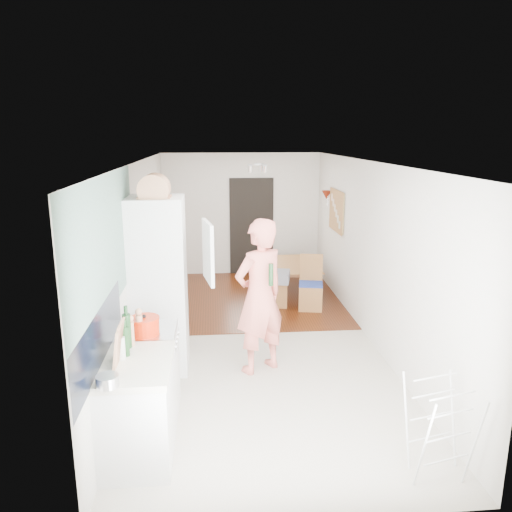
{
  "coord_description": "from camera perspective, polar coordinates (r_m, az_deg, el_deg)",
  "views": [
    {
      "loc": [
        -0.6,
        -6.64,
        2.86
      ],
      "look_at": [
        0.0,
        0.2,
        1.18
      ],
      "focal_mm": 35.0,
      "sensor_mm": 36.0,
      "label": 1
    }
  ],
  "objects": [
    {
      "name": "cooker_top",
      "position": [
        5.27,
        -12.43,
        -8.4
      ],
      "size": [
        0.6,
        0.6,
        0.04
      ],
      "primitive_type": "cube",
      "color": "silver",
      "rests_on": "room_shell"
    },
    {
      "name": "wall_sconce",
      "position": [
        9.5,
        8.07,
        6.92
      ],
      "size": [
        0.18,
        0.18,
        0.16
      ],
      "primitive_type": "cone",
      "color": "maroon",
      "rests_on": "room_shell"
    },
    {
      "name": "held_bottle",
      "position": [
        5.77,
        1.72,
        -2.14
      ],
      "size": [
        0.06,
        0.06,
        0.26
      ],
      "primitive_type": "cylinder",
      "color": "#183B1A",
      "rests_on": "person"
    },
    {
      "name": "fridge_door",
      "position": [
        5.71,
        -5.5,
        0.46
      ],
      "size": [
        0.14,
        0.56,
        0.7
      ],
      "primitive_type": "cube",
      "rotation": [
        0.0,
        0.0,
        -1.4
      ],
      "color": "silver",
      "rests_on": "room_shell"
    },
    {
      "name": "worktop",
      "position": [
        4.59,
        -13.59,
        -12.02
      ],
      "size": [
        0.62,
        0.92,
        0.06
      ],
      "primitive_type": "cube",
      "color": "beige",
      "rests_on": "room_shell"
    },
    {
      "name": "steel_pan",
      "position": [
        4.22,
        -16.62,
        -13.51
      ],
      "size": [
        0.19,
        0.19,
        0.09
      ],
      "primitive_type": "cylinder",
      "rotation": [
        0.0,
        0.0,
        0.05
      ],
      "color": "silver",
      "rests_on": "worktop"
    },
    {
      "name": "bottle_b",
      "position": [
        4.66,
        -14.67,
        -9.42
      ],
      "size": [
        0.06,
        0.06,
        0.28
      ],
      "primitive_type": "cylinder",
      "rotation": [
        0.0,
        0.0,
        0.0
      ],
      "color": "#183B1A",
      "rests_on": "worktop"
    },
    {
      "name": "room_shell",
      "position": [
        6.86,
        0.12,
        0.2
      ],
      "size": [
        3.2,
        7.0,
        2.5
      ],
      "primitive_type": null,
      "color": "beige",
      "rests_on": "ground"
    },
    {
      "name": "base_cabinet",
      "position": [
        4.81,
        -13.27,
        -16.97
      ],
      "size": [
        0.6,
        0.9,
        0.86
      ],
      "primitive_type": "cube",
      "color": "silver",
      "rests_on": "room_shell"
    },
    {
      "name": "doorway_recess",
      "position": [
        10.32,
        -0.52,
        3.38
      ],
      "size": [
        0.9,
        0.04,
        2.0
      ],
      "primitive_type": "cube",
      "color": "black",
      "rests_on": "room_shell"
    },
    {
      "name": "bottle_c",
      "position": [
        4.64,
        -15.22,
        -10.11
      ],
      "size": [
        0.1,
        0.1,
        0.2
      ],
      "primitive_type": "cylinder",
      "rotation": [
        0.0,
        0.0,
        -0.32
      ],
      "color": "silver",
      "rests_on": "worktop"
    },
    {
      "name": "range_cooker",
      "position": [
        5.46,
        -12.18,
        -12.88
      ],
      "size": [
        0.6,
        0.6,
        0.88
      ],
      "primitive_type": "cube",
      "color": "silver",
      "rests_on": "room_shell"
    },
    {
      "name": "pinboard",
      "position": [
        8.91,
        9.21,
        5.13
      ],
      "size": [
        0.03,
        0.9,
        0.7
      ],
      "primitive_type": "cube",
      "color": "tan",
      "rests_on": "room_shell"
    },
    {
      "name": "red_casserole",
      "position": [
        5.12,
        -12.64,
        -7.79
      ],
      "size": [
        0.35,
        0.35,
        0.18
      ],
      "primitive_type": "cylinder",
      "rotation": [
        0.0,
        0.0,
        -0.16
      ],
      "color": "red",
      "rests_on": "cooker_top"
    },
    {
      "name": "pinboard_frame",
      "position": [
        8.91,
        9.12,
        5.13
      ],
      "size": [
        0.0,
        0.94,
        0.74
      ],
      "primitive_type": "cube",
      "color": "brown",
      "rests_on": "room_shell"
    },
    {
      "name": "grey_drape",
      "position": [
        8.36,
        2.44,
        -2.37
      ],
      "size": [
        0.48,
        0.48,
        0.18
      ],
      "primitive_type": "cube",
      "rotation": [
        0.0,
        0.0,
        -0.22
      ],
      "color": "gray",
      "rests_on": "stool"
    },
    {
      "name": "person",
      "position": [
        5.97,
        0.41,
        -3.1
      ],
      "size": [
        0.98,
        0.89,
        2.25
      ],
      "primitive_type": "imported",
      "rotation": [
        0.0,
        0.0,
        3.7
      ],
      "color": "#EA7566",
      "rests_on": "floor"
    },
    {
      "name": "pepper_mill_front",
      "position": [
        4.87,
        -14.12,
        -8.62
      ],
      "size": [
        0.07,
        0.07,
        0.24
      ],
      "primitive_type": "cylinder",
      "rotation": [
        0.0,
        0.0,
        0.16
      ],
      "color": "tan",
      "rests_on": "worktop"
    },
    {
      "name": "drying_rack",
      "position": [
        4.71,
        20.22,
        -18.2
      ],
      "size": [
        0.53,
        0.5,
        0.87
      ],
      "primitive_type": null,
      "rotation": [
        0.0,
        0.0,
        0.25
      ],
      "color": "silver",
      "rests_on": "floor"
    },
    {
      "name": "dining_chair",
      "position": [
        8.33,
        6.29,
        -3.11
      ],
      "size": [
        0.45,
        0.45,
        0.91
      ],
      "primitive_type": null,
      "rotation": [
        0.0,
        0.0,
        -0.2
      ],
      "color": "brown",
      "rests_on": "floor"
    },
    {
      "name": "chopping_boards",
      "position": [
        4.51,
        -15.41,
        -9.65
      ],
      "size": [
        0.1,
        0.27,
        0.37
      ],
      "primitive_type": null,
      "rotation": [
        0.0,
        0.0,
        0.23
      ],
      "color": "tan",
      "rests_on": "worktop"
    },
    {
      "name": "pepper_mill_back",
      "position": [
        5.02,
        -13.18,
        -7.87
      ],
      "size": [
        0.07,
        0.07,
        0.24
      ],
      "primitive_type": "cylinder",
      "rotation": [
        0.0,
        0.0,
        0.08
      ],
      "color": "tan",
      "rests_on": "worktop"
    },
    {
      "name": "tile_splashback",
      "position": [
        4.54,
        -17.38,
        -9.0
      ],
      "size": [
        0.02,
        1.9,
        0.5
      ],
      "primitive_type": "cube",
      "color": "black",
      "rests_on": "room_shell"
    },
    {
      "name": "wood_floor_overlay",
      "position": [
        8.98,
        -0.95,
        -4.77
      ],
      "size": [
        3.2,
        3.3,
        0.01
      ],
      "primitive_type": "cube",
      "color": "#501D0A",
      "rests_on": "room_shell"
    },
    {
      "name": "bottle_a",
      "position": [
        4.82,
        -14.52,
        -8.29
      ],
      "size": [
        0.1,
        0.1,
        0.33
      ],
      "primitive_type": "cylinder",
      "rotation": [
        0.0,
        0.0,
        0.32
      ],
      "color": "#183B1A",
      "rests_on": "worktop"
    },
    {
      "name": "sage_wall_panel",
      "position": [
        4.85,
        -16.69,
        1.18
      ],
      "size": [
        0.02,
        3.0,
        1.3
      ],
      "primitive_type": "cube",
      "color": "gray",
      "rests_on": "room_shell"
    },
    {
      "name": "fridge_housing",
      "position": [
        6.16,
        -11.07,
        -3.33
      ],
      "size": [
        0.66,
        0.66,
        2.15
      ],
      "primitive_type": "cube",
      "color": "silver",
      "rests_on": "room_shell"
    },
    {
      "name": "fridge_interior",
      "position": [
        6.02,
        -8.34,
        1.05
      ],
      "size": [
        0.02,
        0.52,
        0.66
      ],
      "primitive_type": "cube",
      "color": "white",
      "rests_on": "room_shell"
    },
    {
      "name": "stool",
      "position": [
        8.5,
        2.38,
        -4.32
      ],
      "size": [
        0.37,
        0.37,
        0.45
      ],
      "primitive_type": null,
      "rotation": [
        0.0,
        0.0,
        -0.11
      ],
      "color": "brown",
      "rests_on": "floor"
    },
    {
      "name": "bread_bin",
      "position": [
        5.85,
        -11.55,
        7.49
      ],
      "size": [
        0.4,
        0.38,
        0.2
      ],
      "primitive_type": null,
      "rotation": [
        0.0,
        0.0,
        -0.08
      ],
      "color": "tan",
      "rests_on": "fridge_housing"
    },
    {
      "name": "floor",
      "position": [
        7.26,
        0.11,
        -9.45
      ],
      "size": [
        3.2,
        7.0,
        0.01
      ],
      "primitive_type": "cube",
      "color": "beige",
      "rests_on": "ground"
    },
    {
      "name": "dining_table",
      "position": [
        9.4,
        4.56,
        -2.62
      ],
      "size": [
        0.71,
        1.25,
        0.44
      ],
      "primitive_type": "imported",
      "rotation": [
        0.0,
        0.0,
        1.58
      ],
      "color": "brown",
      "rests_on": "floor"
    }
  ]
}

